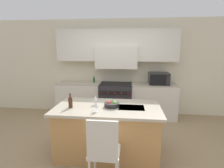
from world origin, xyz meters
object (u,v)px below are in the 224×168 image
range_stove (116,100)px  microwave (159,78)px  wine_glass_far (95,98)px  wine_bottle (70,102)px  island_chair (104,149)px  oil_bottle_on_counter (94,80)px  fruit_bowl (112,104)px  wine_glass_near (96,105)px

range_stove → microwave: (1.15, 0.02, 0.63)m
wine_glass_far → wine_bottle: bearing=-152.3°
island_chair → wine_glass_far: size_ratio=5.88×
range_stove → wine_glass_far: bearing=-97.5°
range_stove → island_chair: 2.63m
range_stove → microwave: microwave is taller
microwave → oil_bottle_on_counter: size_ratio=2.61×
microwave → fruit_bowl: (-1.07, -1.82, -0.17)m
wine_glass_near → wine_glass_far: bearing=103.0°
island_chair → microwave: bearing=67.6°
microwave → wine_bottle: microwave is taller
oil_bottle_on_counter → fruit_bowl: bearing=-69.3°
microwave → wine_bottle: (-1.77, -1.94, -0.12)m
island_chair → fruit_bowl: bearing=88.4°
range_stove → island_chair: island_chair is taller
island_chair → fruit_bowl: 0.89m
microwave → wine_glass_far: (-1.37, -1.73, -0.09)m
range_stove → microwave: bearing=0.9°
range_stove → oil_bottle_on_counter: oil_bottle_on_counter is taller
microwave → wine_glass_far: bearing=-128.4°
wine_glass_near → fruit_bowl: bearing=49.2°
island_chair → oil_bottle_on_counter: 2.83m
wine_bottle → wine_glass_near: bearing=-17.1°
fruit_bowl → oil_bottle_on_counter: bearing=110.7°
fruit_bowl → oil_bottle_on_counter: size_ratio=1.31×
microwave → oil_bottle_on_counter: 1.78m
wine_bottle → oil_bottle_on_counter: bearing=90.3°
microwave → wine_glass_near: microwave is taller
wine_glass_far → oil_bottle_on_counter: 1.84m
wine_bottle → wine_glass_far: 0.45m
wine_glass_far → oil_bottle_on_counter: oil_bottle_on_counter is taller
microwave → fruit_bowl: 2.12m
microwave → oil_bottle_on_counter: bearing=177.9°
wine_glass_far → fruit_bowl: size_ratio=0.67×
wine_glass_near → wine_glass_far: (-0.08, 0.35, 0.00)m
oil_bottle_on_counter → wine_bottle: bearing=-89.7°
microwave → island_chair: size_ratio=0.51×
island_chair → fruit_bowl: (0.02, 0.82, 0.36)m
wine_glass_far → oil_bottle_on_counter: bearing=102.7°
wine_bottle → island_chair: bearing=-46.0°
range_stove → wine_glass_near: 2.14m
wine_glass_near → fruit_bowl: 0.36m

